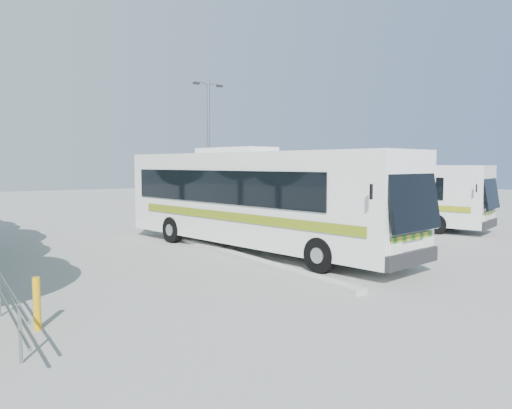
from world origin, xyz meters
TOP-DOWN VIEW (x-y plane):
  - ground at (0.00, 0.00)m, footprint 100.00×100.00m
  - kerb_divider at (-2.30, 2.00)m, footprint 0.40×16.00m
  - coach_main at (-1.00, 0.87)m, footprint 4.90×13.43m
  - coach_adjacent at (8.26, 3.69)m, footprint 5.86×11.59m
  - lamppost at (2.00, 10.28)m, footprint 1.93×0.44m
  - bollard at (-9.48, -4.38)m, footprint 0.15×0.15m

SIDE VIEW (x-z plane):
  - ground at x=0.00m, z-range 0.00..0.00m
  - kerb_divider at x=-2.30m, z-range 0.00..0.15m
  - bollard at x=-9.48m, z-range 0.00..1.05m
  - coach_adjacent at x=8.26m, z-range 0.15..3.34m
  - coach_main at x=-1.00m, z-range 0.18..3.83m
  - lamppost at x=2.00m, z-range 0.41..8.29m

